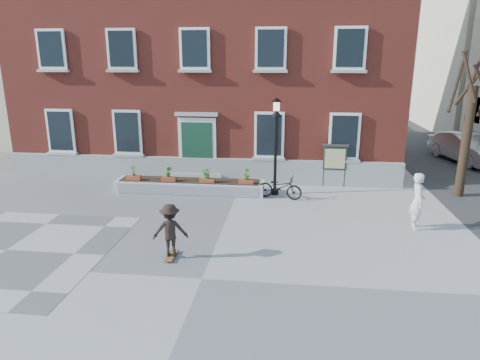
# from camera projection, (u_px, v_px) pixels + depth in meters

# --- Properties ---
(ground) EXTENTS (100.00, 100.00, 0.00)m
(ground) POSITION_uv_depth(u_px,v_px,m) (202.00, 279.00, 10.80)
(ground) COLOR gray
(ground) RESTS_ON ground
(checker_patch) EXTENTS (6.00, 6.00, 0.01)m
(checker_patch) POSITION_uv_depth(u_px,v_px,m) (6.00, 250.00, 12.43)
(checker_patch) COLOR #515153
(checker_patch) RESTS_ON ground
(distant_building) EXTENTS (10.00, 12.00, 13.00)m
(distant_building) POSITION_uv_depth(u_px,v_px,m) (7.00, 43.00, 30.20)
(distant_building) COLOR beige
(distant_building) RESTS_ON ground
(bicycle) EXTENTS (1.88, 0.99, 0.94)m
(bicycle) POSITION_uv_depth(u_px,v_px,m) (280.00, 187.00, 16.98)
(bicycle) COLOR black
(bicycle) RESTS_ON ground
(parked_car) EXTENTS (2.85, 5.09, 1.59)m
(parked_car) POSITION_uv_depth(u_px,v_px,m) (466.00, 148.00, 22.98)
(parked_car) COLOR #B5B7BA
(parked_car) RESTS_ON ground
(bystander) EXTENTS (0.49, 0.71, 1.87)m
(bystander) POSITION_uv_depth(u_px,v_px,m) (418.00, 201.00, 13.80)
(bystander) COLOR silver
(bystander) RESTS_ON ground
(brick_building) EXTENTS (18.40, 10.85, 12.60)m
(brick_building) POSITION_uv_depth(u_px,v_px,m) (215.00, 41.00, 22.69)
(brick_building) COLOR #973529
(brick_building) RESTS_ON ground
(planter_assembly) EXTENTS (6.20, 1.12, 1.15)m
(planter_assembly) POSITION_uv_depth(u_px,v_px,m) (190.00, 185.00, 17.80)
(planter_assembly) COLOR beige
(planter_assembly) RESTS_ON ground
(bare_tree) EXTENTS (1.83, 1.83, 6.16)m
(bare_tree) POSITION_uv_depth(u_px,v_px,m) (468.00, 128.00, 16.69)
(bare_tree) COLOR #312316
(bare_tree) RESTS_ON ground
(lamp_post) EXTENTS (0.40, 0.40, 3.93)m
(lamp_post) POSITION_uv_depth(u_px,v_px,m) (276.00, 133.00, 16.96)
(lamp_post) COLOR black
(lamp_post) RESTS_ON ground
(notice_board) EXTENTS (1.10, 0.16, 1.87)m
(notice_board) POSITION_uv_depth(u_px,v_px,m) (335.00, 158.00, 18.40)
(notice_board) COLOR #1A3526
(notice_board) RESTS_ON ground
(skateboarder) EXTENTS (1.06, 0.78, 1.57)m
(skateboarder) POSITION_uv_depth(u_px,v_px,m) (170.00, 230.00, 11.75)
(skateboarder) COLOR brown
(skateboarder) RESTS_ON ground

